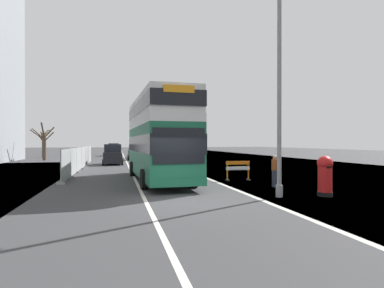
% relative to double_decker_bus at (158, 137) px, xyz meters
% --- Properties ---
extents(ground, '(140.00, 280.00, 0.10)m').
position_rel_double_decker_bus_xyz_m(ground, '(0.68, -6.76, -2.66)').
color(ground, '#38383A').
extents(double_decker_bus, '(3.14, 11.05, 4.91)m').
position_rel_double_decker_bus_xyz_m(double_decker_bus, '(0.00, 0.00, 0.00)').
color(double_decker_bus, '#196042').
rests_on(double_decker_bus, ground).
extents(lamppost_foreground, '(0.29, 0.70, 9.37)m').
position_rel_double_decker_bus_xyz_m(lamppost_foreground, '(4.21, -6.90, 1.83)').
color(lamppost_foreground, gray).
rests_on(lamppost_foreground, ground).
extents(red_pillar_postbox, '(0.65, 0.65, 1.72)m').
position_rel_double_decker_bus_xyz_m(red_pillar_postbox, '(6.21, -7.15, -1.67)').
color(red_pillar_postbox, black).
rests_on(red_pillar_postbox, ground).
extents(roadworks_barrier, '(1.47, 0.48, 1.16)m').
position_rel_double_decker_bus_xyz_m(roadworks_barrier, '(4.64, -1.11, -1.89)').
color(roadworks_barrier, orange).
rests_on(roadworks_barrier, ground).
extents(construction_site_fence, '(0.44, 20.60, 1.93)m').
position_rel_double_decker_bus_xyz_m(construction_site_fence, '(-5.36, 9.59, -1.69)').
color(construction_site_fence, '#A8AAAD').
rests_on(construction_site_fence, ground).
extents(car_oncoming_near, '(2.02, 4.01, 2.10)m').
position_rel_double_decker_bus_xyz_m(car_oncoming_near, '(-2.82, 15.09, -1.64)').
color(car_oncoming_near, black).
rests_on(car_oncoming_near, ground).
extents(car_receding_mid, '(2.09, 4.18, 2.08)m').
position_rel_double_decker_bus_xyz_m(car_receding_mid, '(0.01, 23.37, -1.64)').
color(car_receding_mid, black).
rests_on(car_receding_mid, ground).
extents(car_receding_far, '(1.95, 4.27, 2.22)m').
position_rel_double_decker_bus_xyz_m(car_receding_far, '(0.94, 29.46, -1.58)').
color(car_receding_far, silver).
rests_on(car_receding_far, ground).
extents(car_far_side, '(2.07, 4.39, 2.12)m').
position_rel_double_decker_bus_xyz_m(car_far_side, '(-2.95, 37.18, -1.62)').
color(car_far_side, black).
rests_on(car_far_side, ground).
extents(bare_tree_far_verge_near, '(2.82, 2.72, 4.79)m').
position_rel_double_decker_bus_xyz_m(bare_tree_far_verge_near, '(-11.40, 24.73, -0.49)').
color(bare_tree_far_verge_near, '#4C3D2D').
rests_on(bare_tree_far_verge_near, ground).
extents(bare_tree_far_verge_mid, '(3.18, 2.36, 4.65)m').
position_rel_double_decker_bus_xyz_m(bare_tree_far_verge_mid, '(-13.08, 32.37, -0.17)').
color(bare_tree_far_verge_mid, '#4C3D2D').
rests_on(bare_tree_far_verge_mid, ground).
extents(pedestrian_at_kerb, '(0.34, 0.34, 1.64)m').
position_rel_double_decker_bus_xyz_m(pedestrian_at_kerb, '(5.50, -4.07, -1.79)').
color(pedestrian_at_kerb, '#2D3342').
rests_on(pedestrian_at_kerb, ground).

